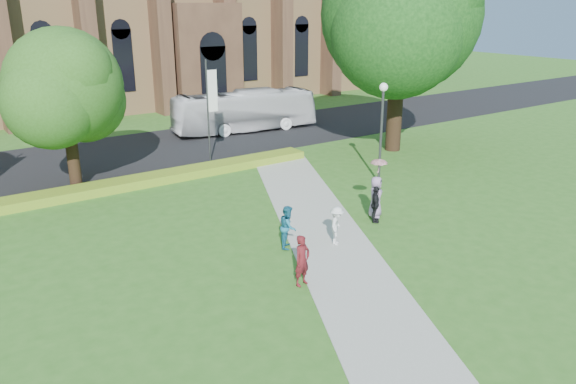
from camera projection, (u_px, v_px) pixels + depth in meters
ground at (352, 261)px, 20.73m from camera, size 160.00×160.00×0.00m
road at (148, 150)px, 36.27m from camera, size 160.00×10.00×0.02m
footpath at (335, 252)px, 21.50m from camera, size 15.58×28.54×0.04m
flower_hedge at (160, 178)px, 29.83m from camera, size 18.00×1.40×0.45m
streetlamp at (382, 121)px, 28.78m from camera, size 0.44×0.44×5.24m
large_tree at (401, 14)px, 33.61m from camera, size 9.60×9.60×13.20m
street_tree_1 at (64, 86)px, 27.07m from camera, size 5.60×5.60×8.05m
banner_pole_0 at (209, 105)px, 32.59m from camera, size 0.70×0.10×6.00m
tour_coach at (245, 111)px, 41.04m from camera, size 10.91×3.83×2.98m
pedestrian_0 at (302, 261)px, 18.69m from camera, size 0.72×0.55×1.77m
pedestrian_1 at (288, 227)px, 21.59m from camera, size 1.02×1.04×1.69m
pedestrian_2 at (337, 225)px, 21.91m from camera, size 1.12×1.10×1.55m
pedestrian_3 at (375, 204)px, 24.09m from camera, size 0.90×0.98×1.61m
pedestrian_4 at (376, 197)px, 24.67m from camera, size 1.07×1.02×1.85m
parasol at (379, 168)px, 24.44m from camera, size 0.76×0.76×0.65m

